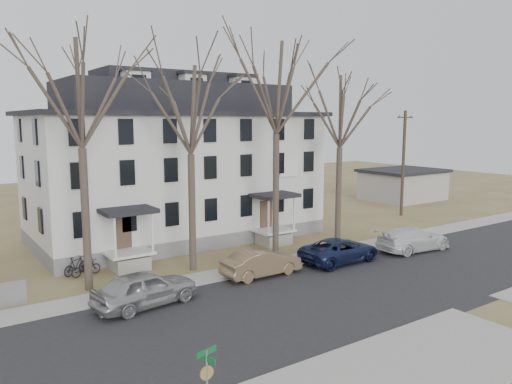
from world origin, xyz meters
TOP-DOWN VIEW (x-y plane):
  - ground at (0.00, 0.00)m, footprint 120.00×120.00m
  - main_road at (0.00, 2.00)m, footprint 120.00×10.00m
  - far_sidewalk at (0.00, 8.00)m, footprint 120.00×2.00m
  - yellow_curb at (5.00, 7.10)m, footprint 14.00×0.25m
  - boarding_house at (-2.00, 17.95)m, footprint 20.80×12.36m
  - distant_building at (26.00, 20.00)m, footprint 8.50×6.50m
  - tree_far_left at (-11.00, 9.80)m, footprint 8.40×8.40m
  - tree_mid_left at (-5.00, 9.80)m, footprint 7.80×7.80m
  - tree_center at (1.00, 9.80)m, footprint 9.00×9.00m
  - tree_mid_right at (6.50, 9.80)m, footprint 7.80×7.80m
  - utility_pole_far at (18.50, 14.00)m, footprint 2.00×0.28m
  - car_silver at (-9.50, 5.90)m, footprint 5.23×2.69m
  - car_tan at (-2.40, 6.55)m, footprint 4.64×1.62m
  - car_navy at (3.13, 6.08)m, footprint 5.35×2.56m
  - car_white at (9.08, 5.29)m, footprint 5.59×2.65m
  - bicycle_left at (-10.49, 12.14)m, footprint 1.82×0.92m
  - bicycle_right at (-10.89, 12.62)m, footprint 1.77×1.29m
  - street_sign at (-11.75, -4.10)m, footprint 0.71×0.71m

SIDE VIEW (x-z plane):
  - ground at x=0.00m, z-range 0.00..0.00m
  - main_road at x=0.00m, z-range -0.02..0.02m
  - far_sidewalk at x=0.00m, z-range -0.04..0.04m
  - yellow_curb at x=5.00m, z-range -0.03..0.03m
  - bicycle_left at x=-10.49m, z-range 0.00..0.91m
  - bicycle_right at x=-10.89m, z-range 0.00..1.05m
  - car_navy at x=3.13m, z-range 0.00..1.47m
  - car_tan at x=-2.40m, z-range 0.00..1.53m
  - car_white at x=9.08m, z-range 0.00..1.58m
  - car_silver at x=-9.50m, z-range 0.00..1.70m
  - street_sign at x=-11.75m, z-range 0.42..2.90m
  - distant_building at x=26.00m, z-range 0.00..3.35m
  - utility_pole_far at x=18.50m, z-range 0.15..9.65m
  - boarding_house at x=-2.00m, z-range -0.65..11.40m
  - tree_mid_left at x=-5.00m, z-range 3.23..15.97m
  - tree_mid_right at x=6.50m, z-range 3.23..15.97m
  - tree_far_left at x=-11.00m, z-range 3.48..17.20m
  - tree_center at x=1.00m, z-range 3.73..18.43m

